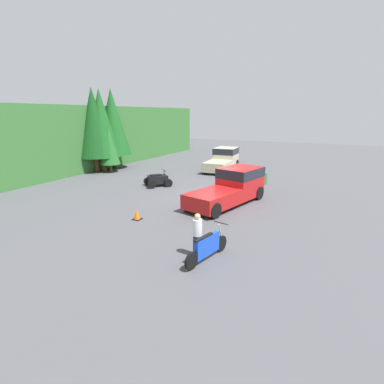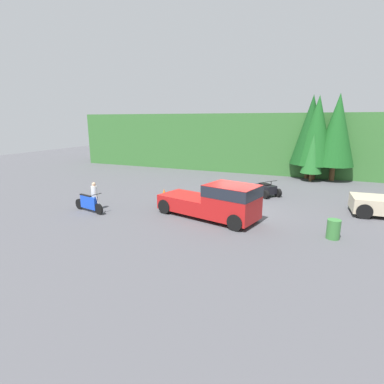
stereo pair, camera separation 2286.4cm
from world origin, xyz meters
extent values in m
plane|color=#4C4C51|center=(0.00, 0.00, 0.00)|extent=(80.00, 80.00, 0.00)
cube|color=#387033|center=(0.00, 16.00, 2.90)|extent=(44.00, 6.00, 5.80)
cylinder|color=brown|center=(3.03, 12.81, 0.66)|extent=(0.44, 0.44, 1.32)
cone|color=#144719|center=(3.03, 12.81, 4.32)|extent=(3.22, 3.22, 6.00)
cylinder|color=brown|center=(3.37, 11.50, 0.36)|extent=(0.24, 0.24, 0.72)
cone|color=#236628|center=(3.37, 11.50, 2.36)|extent=(1.76, 1.76, 3.29)
cylinder|color=brown|center=(3.52, 12.44, 0.65)|extent=(0.43, 0.43, 1.30)
cone|color=#19561E|center=(3.52, 12.44, 4.27)|extent=(3.19, 3.19, 5.94)
cylinder|color=brown|center=(5.08, 12.48, 0.66)|extent=(0.44, 0.44, 1.32)
cone|color=#19561E|center=(5.08, 12.48, 4.34)|extent=(3.24, 3.24, 6.03)
cube|color=red|center=(0.01, -1.64, 1.10)|extent=(2.90, 2.49, 1.76)
cube|color=#1E232D|center=(0.01, -1.64, 1.68)|extent=(2.93, 2.51, 0.56)
cube|color=red|center=(-2.70, -0.96, 0.63)|extent=(3.44, 2.62, 0.80)
cylinder|color=black|center=(0.92, -0.95, 0.41)|extent=(0.86, 0.47, 0.82)
cylinder|color=black|center=(0.50, -2.67, 0.41)|extent=(0.86, 0.47, 0.82)
cylinder|color=black|center=(-3.45, 0.14, 0.41)|extent=(0.86, 0.47, 0.82)
cylinder|color=black|center=(-3.88, -1.58, 0.41)|extent=(0.86, 0.47, 0.82)
cube|color=beige|center=(7.18, 2.72, 0.63)|extent=(2.87, 2.11, 0.80)
cylinder|color=black|center=(6.28, 3.55, 0.41)|extent=(0.83, 0.33, 0.82)
cylinder|color=black|center=(6.39, 1.78, 0.41)|extent=(0.83, 0.33, 0.82)
cylinder|color=black|center=(-7.21, -3.21, 0.31)|extent=(0.63, 0.23, 0.63)
cylinder|color=black|center=(-8.96, -2.82, 0.31)|extent=(0.63, 0.23, 0.63)
cube|color=blue|center=(-8.09, -3.02, 0.55)|extent=(1.31, 0.43, 0.73)
cylinder|color=#B7B7BC|center=(-7.26, -3.20, 0.74)|extent=(0.31, 0.12, 0.83)
cylinder|color=black|center=(-7.26, -3.20, 1.17)|extent=(0.16, 0.59, 0.04)
cube|color=black|center=(-8.30, -2.97, 0.95)|extent=(0.96, 0.34, 0.06)
cylinder|color=black|center=(1.52, 4.77, 0.29)|extent=(0.58, 0.54, 0.57)
cylinder|color=black|center=(0.82, 3.94, 0.29)|extent=(0.58, 0.54, 0.57)
cylinder|color=black|center=(0.57, 5.57, 0.29)|extent=(0.58, 0.54, 0.57)
cylinder|color=black|center=(-0.13, 4.74, 0.29)|extent=(0.58, 0.54, 0.57)
cube|color=black|center=(0.70, 4.76, 0.50)|extent=(1.56, 1.50, 0.56)
cylinder|color=black|center=(1.07, 4.44, 0.95)|extent=(0.07, 0.07, 0.35)
cylinder|color=black|center=(1.07, 4.44, 1.13)|extent=(0.68, 0.80, 0.04)
cube|color=black|center=(0.59, 4.85, 0.82)|extent=(0.90, 0.87, 0.08)
cylinder|color=navy|center=(-7.97, -2.49, 0.41)|extent=(0.20, 0.20, 0.82)
cylinder|color=navy|center=(-8.01, -2.67, 0.41)|extent=(0.20, 0.20, 0.82)
cylinder|color=white|center=(-7.99, -2.58, 1.13)|extent=(0.41, 0.41, 0.62)
sphere|color=tan|center=(-7.99, -2.58, 1.55)|extent=(0.27, 0.27, 0.22)
cube|color=black|center=(-5.76, 1.82, 0.01)|extent=(0.42, 0.42, 0.03)
cone|color=orange|center=(-5.76, 1.82, 0.28)|extent=(0.32, 0.32, 0.55)
cylinder|color=#387A38|center=(4.78, -1.94, 0.44)|extent=(0.58, 0.58, 0.88)
camera|label=1|loc=(-17.14, -6.93, 5.13)|focal=28.00mm
camera|label=2|loc=(3.87, -15.95, 5.18)|focal=28.00mm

